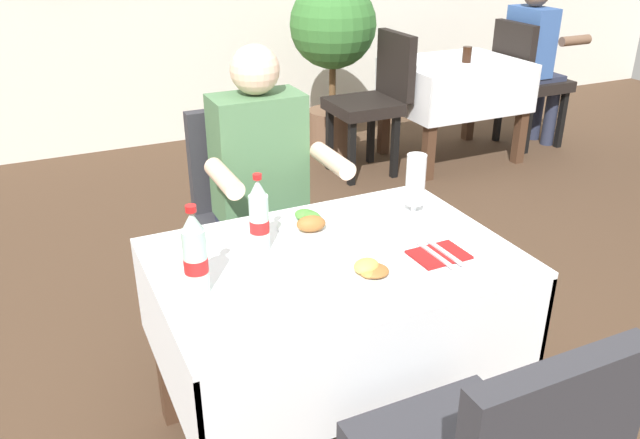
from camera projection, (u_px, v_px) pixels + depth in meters
name	position (u px, v px, depth m)	size (l,w,h in m)	color
main_dining_table	(333.00, 303.00, 2.10)	(1.11, 0.77, 0.73)	white
chair_far_diner_seat	(252.00, 212.00, 2.73)	(0.44, 0.50, 0.97)	#2D2D33
seated_diner_far	(265.00, 186.00, 2.59)	(0.50, 0.46, 1.26)	#282D42
plate_near_camera	(368.00, 272.00, 1.90)	(0.24, 0.24, 0.05)	white
plate_far_diner	(311.00, 223.00, 2.19)	(0.24, 0.24, 0.07)	white
beer_glass_left	(415.00, 184.00, 2.27)	(0.07, 0.07, 0.22)	white
cola_bottle_primary	(195.00, 255.00, 1.78)	(0.07, 0.07, 0.27)	silver
cola_bottle_secondary	(259.00, 217.00, 2.01)	(0.06, 0.06, 0.26)	silver
napkin_cutlery_set	(439.00, 254.00, 2.02)	(0.17, 0.19, 0.01)	maroon
background_dining_table	(454.00, 87.00, 4.74)	(0.92, 0.73, 0.73)	white
background_chair_left	(375.00, 96.00, 4.47)	(0.50, 0.44, 0.97)	black
background_chair_right	(526.00, 77.00, 4.99)	(0.50, 0.44, 0.97)	black
background_patron	(534.00, 55.00, 4.94)	(0.46, 0.50, 1.26)	#282D42
background_table_tumbler	(467.00, 55.00, 4.59)	(0.06, 0.06, 0.11)	black
potted_plant_corner	(333.00, 42.00, 4.73)	(0.63, 0.63, 1.28)	brown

